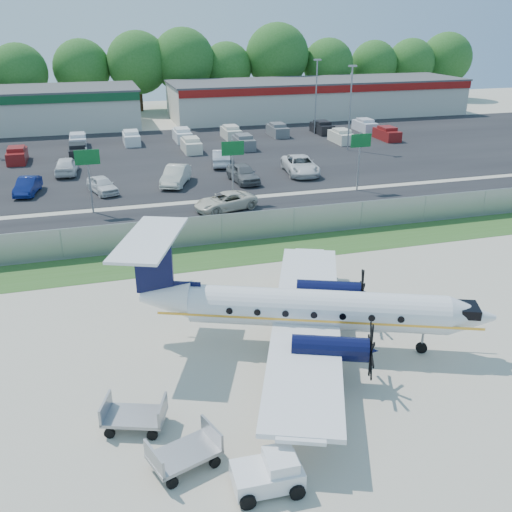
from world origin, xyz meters
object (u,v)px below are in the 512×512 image
object	(u,v)px
aircraft	(309,309)
pushback_tug	(270,473)
baggage_cart_near	(135,415)
baggage_cart_far	(184,453)

from	to	relation	value
aircraft	pushback_tug	world-z (taller)	aircraft
aircraft	baggage_cart_near	bearing A→B (deg)	-156.71
aircraft	baggage_cart_far	distance (m)	8.91
aircraft	pushback_tug	bearing A→B (deg)	-118.94
baggage_cart_near	baggage_cart_far	distance (m)	2.79
pushback_tug	baggage_cart_far	bearing A→B (deg)	145.93
pushback_tug	aircraft	bearing A→B (deg)	61.06
baggage_cart_near	baggage_cart_far	xyz separation A→B (m)	(1.40, -2.41, 0.01)
aircraft	baggage_cart_far	bearing A→B (deg)	-138.37
baggage_cart_far	aircraft	bearing A→B (deg)	41.63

